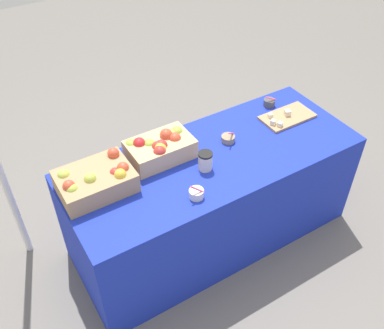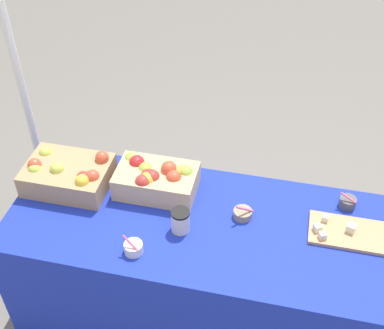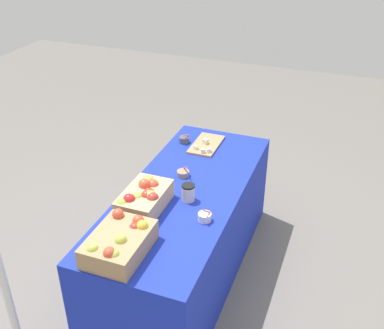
{
  "view_description": "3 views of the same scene",
  "coord_description": "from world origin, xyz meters",
  "px_view_note": "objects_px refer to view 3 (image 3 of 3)",
  "views": [
    {
      "loc": [
        -1.21,
        -1.72,
        2.52
      ],
      "look_at": [
        -0.18,
        -0.04,
        0.78
      ],
      "focal_mm": 41.4,
      "sensor_mm": 36.0,
      "label": 1
    },
    {
      "loc": [
        0.3,
        -1.63,
        2.54
      ],
      "look_at": [
        -0.08,
        0.08,
        1.02
      ],
      "focal_mm": 48.06,
      "sensor_mm": 36.0,
      "label": 2
    },
    {
      "loc": [
        -2.5,
        -1.0,
        2.51
      ],
      "look_at": [
        0.13,
        -0.01,
        0.87
      ],
      "focal_mm": 43.93,
      "sensor_mm": 36.0,
      "label": 3
    }
  ],
  "objects_px": {
    "cutting_board_front": "(206,145)",
    "coffee_cup": "(188,192)",
    "sample_bowl_near": "(205,217)",
    "sample_bowl_mid": "(184,140)",
    "apple_crate_middle": "(144,197)",
    "sample_bowl_far": "(183,173)",
    "apple_crate_left": "(120,243)"
  },
  "relations": [
    {
      "from": "cutting_board_front",
      "to": "sample_bowl_mid",
      "type": "bearing_deg",
      "value": 91.01
    },
    {
      "from": "coffee_cup",
      "to": "sample_bowl_mid",
      "type": "bearing_deg",
      "value": 23.45
    },
    {
      "from": "apple_crate_left",
      "to": "sample_bowl_near",
      "type": "relative_size",
      "value": 3.85
    },
    {
      "from": "apple_crate_left",
      "to": "apple_crate_middle",
      "type": "xyz_separation_m",
      "value": [
        0.44,
        0.06,
        0.01
      ]
    },
    {
      "from": "sample_bowl_near",
      "to": "coffee_cup",
      "type": "bearing_deg",
      "value": 45.61
    },
    {
      "from": "sample_bowl_mid",
      "to": "sample_bowl_far",
      "type": "relative_size",
      "value": 0.88
    },
    {
      "from": "apple_crate_left",
      "to": "sample_bowl_mid",
      "type": "relative_size",
      "value": 4.6
    },
    {
      "from": "apple_crate_middle",
      "to": "sample_bowl_mid",
      "type": "relative_size",
      "value": 4.39
    },
    {
      "from": "apple_crate_middle",
      "to": "apple_crate_left",
      "type": "bearing_deg",
      "value": -172.22
    },
    {
      "from": "sample_bowl_far",
      "to": "apple_crate_middle",
      "type": "bearing_deg",
      "value": 168.91
    },
    {
      "from": "sample_bowl_far",
      "to": "apple_crate_left",
      "type": "bearing_deg",
      "value": 178.25
    },
    {
      "from": "apple_crate_middle",
      "to": "coffee_cup",
      "type": "xyz_separation_m",
      "value": [
        0.18,
        -0.23,
        -0.02
      ]
    },
    {
      "from": "apple_crate_left",
      "to": "sample_bowl_far",
      "type": "height_order",
      "value": "apple_crate_left"
    },
    {
      "from": "sample_bowl_mid",
      "to": "apple_crate_middle",
      "type": "bearing_deg",
      "value": -174.16
    },
    {
      "from": "sample_bowl_near",
      "to": "coffee_cup",
      "type": "xyz_separation_m",
      "value": [
        0.17,
        0.18,
        0.03
      ]
    },
    {
      "from": "coffee_cup",
      "to": "sample_bowl_far",
      "type": "bearing_deg",
      "value": 28.15
    },
    {
      "from": "apple_crate_left",
      "to": "sample_bowl_far",
      "type": "bearing_deg",
      "value": -1.75
    },
    {
      "from": "sample_bowl_far",
      "to": "coffee_cup",
      "type": "relative_size",
      "value": 0.88
    },
    {
      "from": "apple_crate_middle",
      "to": "sample_bowl_mid",
      "type": "bearing_deg",
      "value": 5.84
    },
    {
      "from": "apple_crate_middle",
      "to": "sample_bowl_far",
      "type": "bearing_deg",
      "value": -11.09
    },
    {
      "from": "sample_bowl_near",
      "to": "sample_bowl_mid",
      "type": "xyz_separation_m",
      "value": [
        0.93,
        0.5,
        -0.0
      ]
    },
    {
      "from": "coffee_cup",
      "to": "apple_crate_middle",
      "type": "bearing_deg",
      "value": 127.79
    },
    {
      "from": "sample_bowl_mid",
      "to": "coffee_cup",
      "type": "xyz_separation_m",
      "value": [
        -0.76,
        -0.33,
        0.03
      ]
    },
    {
      "from": "sample_bowl_near",
      "to": "coffee_cup",
      "type": "relative_size",
      "value": 0.92
    },
    {
      "from": "coffee_cup",
      "to": "sample_bowl_near",
      "type": "bearing_deg",
      "value": -134.39
    },
    {
      "from": "apple_crate_middle",
      "to": "coffee_cup",
      "type": "distance_m",
      "value": 0.29
    },
    {
      "from": "sample_bowl_near",
      "to": "sample_bowl_far",
      "type": "height_order",
      "value": "sample_bowl_near"
    },
    {
      "from": "sample_bowl_near",
      "to": "coffee_cup",
      "type": "distance_m",
      "value": 0.25
    },
    {
      "from": "cutting_board_front",
      "to": "sample_bowl_far",
      "type": "xyz_separation_m",
      "value": [
        -0.49,
        0.0,
        0.01
      ]
    },
    {
      "from": "sample_bowl_far",
      "to": "coffee_cup",
      "type": "xyz_separation_m",
      "value": [
        -0.27,
        -0.14,
        0.04
      ]
    },
    {
      "from": "cutting_board_front",
      "to": "coffee_cup",
      "type": "xyz_separation_m",
      "value": [
        -0.76,
        -0.14,
        0.05
      ]
    },
    {
      "from": "apple_crate_left",
      "to": "cutting_board_front",
      "type": "xyz_separation_m",
      "value": [
        1.38,
        -0.03,
        -0.06
      ]
    }
  ]
}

